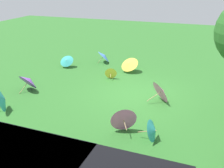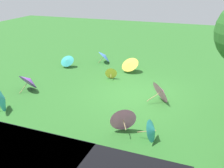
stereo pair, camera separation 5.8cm
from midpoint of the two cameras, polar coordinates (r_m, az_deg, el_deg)
The scene contains 10 objects.
ground at distance 11.47m, azimuth 5.20°, elevation -2.28°, with size 40.00×40.00×0.00m, color #2D6B28.
parasol_blue_0 at distance 15.67m, azimuth -1.77°, elevation 6.02°, with size 1.05×1.09×0.75m.
parasol_yellow_1 at distance 14.05m, azimuth 3.57°, elevation 4.34°, with size 1.14×1.09×0.80m.
parasol_pink_0 at distance 10.79m, azimuth 10.41°, elevation -1.54°, with size 1.04×1.09×0.91m.
parasol_teal_1 at distance 8.28m, azimuth 8.65°, elevation -9.82°, with size 0.69×0.71×0.71m.
parasol_yellow_2 at distance 13.16m, azimuth -0.38°, elevation 2.43°, with size 0.64×0.58×0.60m.
parasol_purple_2 at distance 12.26m, azimuth -17.43°, elevation 0.73°, with size 1.12×1.03×0.87m.
parasol_teal_3 at distance 10.70m, azimuth -22.36°, elevation -3.05°, with size 0.86×0.96×0.93m.
parasol_pink_1 at distance 8.69m, azimuth 2.20°, elevation -7.30°, with size 0.92×0.84×0.87m.
parasol_teal_4 at distance 15.00m, azimuth -9.79°, elevation 4.94°, with size 0.77×0.67×0.68m.
Camera 1 is at (-2.55, 10.16, 4.66)m, focal length 42.83 mm.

